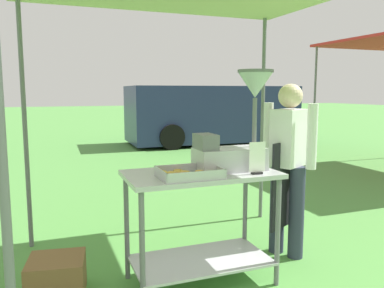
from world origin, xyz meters
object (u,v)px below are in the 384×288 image
at_px(donut_cart, 201,206).
at_px(donut_tray, 189,174).
at_px(vendor, 288,161).
at_px(van_navy, 212,114).
at_px(supply_crate, 57,277).
at_px(menu_sign, 257,160).
at_px(donut_fryer, 237,131).

distance_m(donut_cart, donut_tray, 0.36).
xyz_separation_m(donut_tray, vendor, (1.10, 0.34, -0.03)).
height_order(donut_tray, van_navy, van_navy).
bearing_deg(supply_crate, donut_tray, -17.88).
distance_m(donut_cart, menu_sign, 0.58).
height_order(menu_sign, van_navy, van_navy).
distance_m(donut_fryer, van_navy, 8.59).
distance_m(donut_tray, supply_crate, 1.27).
xyz_separation_m(donut_tray, supply_crate, (-0.95, 0.31, -0.78)).
xyz_separation_m(donut_fryer, vendor, (0.65, 0.22, -0.32)).
height_order(donut_fryer, supply_crate, donut_fryer).
relative_size(menu_sign, van_navy, 0.05).
height_order(donut_fryer, vendor, donut_fryer).
xyz_separation_m(vendor, supply_crate, (-2.06, -0.04, -0.76)).
bearing_deg(van_navy, donut_fryer, -112.42).
bearing_deg(donut_fryer, donut_tray, -164.97).
relative_size(donut_tray, donut_fryer, 0.57).
relative_size(menu_sign, supply_crate, 0.53).
bearing_deg(donut_tray, supply_crate, 162.12).
relative_size(donut_tray, supply_crate, 0.98).
bearing_deg(supply_crate, van_navy, 58.85).
height_order(donut_tray, vendor, vendor).
bearing_deg(van_navy, donut_tray, -114.86).
height_order(vendor, supply_crate, vendor).
bearing_deg(supply_crate, donut_fryer, -7.44).
distance_m(menu_sign, supply_crate, 1.76).
distance_m(donut_cart, supply_crate, 1.22).
bearing_deg(vendor, supply_crate, -178.98).
height_order(donut_cart, menu_sign, menu_sign).
xyz_separation_m(donut_cart, menu_sign, (0.37, -0.22, 0.38)).
xyz_separation_m(donut_cart, vendor, (0.95, 0.21, 0.27)).
xyz_separation_m(menu_sign, van_navy, (3.20, 8.14, -0.14)).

